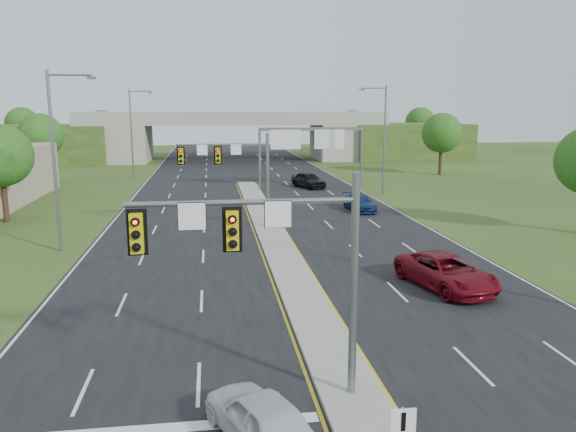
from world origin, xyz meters
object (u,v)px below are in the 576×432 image
(signal_mast_far, at_px, (236,165))
(car_far_c, at_px, (308,180))
(car_white, at_px, (261,417))
(car_far_b, at_px, (360,203))
(signal_mast_near, at_px, (279,253))
(sign_gantry, at_px, (310,141))
(car_far_a, at_px, (446,272))
(overpass, at_px, (234,139))

(signal_mast_far, bearing_deg, car_far_c, 66.55)
(car_white, height_order, car_far_b, car_white)
(signal_mast_near, distance_m, sign_gantry, 45.88)
(car_far_a, relative_size, car_far_c, 1.18)
(signal_mast_near, xyz_separation_m, signal_mast_far, (0.00, 25.00, 0.00))
(signal_mast_near, distance_m, car_far_c, 46.57)
(overpass, distance_m, car_far_b, 49.92)
(overpass, height_order, car_far_c, overpass)
(sign_gantry, bearing_deg, car_far_a, -89.05)
(signal_mast_near, height_order, sign_gantry, signal_mast_near)
(signal_mast_near, relative_size, car_white, 1.64)
(car_far_b, bearing_deg, sign_gantry, 93.39)
(sign_gantry, bearing_deg, car_far_c, 93.46)
(sign_gantry, bearing_deg, signal_mast_far, -114.11)
(sign_gantry, xyz_separation_m, car_far_c, (-0.03, 0.55, -4.36))
(sign_gantry, distance_m, car_far_c, 4.39)
(sign_gantry, bearing_deg, car_white, -101.65)
(car_white, xyz_separation_m, car_far_b, (11.58, 32.91, -0.05))
(signal_mast_near, height_order, car_far_b, signal_mast_near)
(car_white, bearing_deg, car_far_b, -132.93)
(signal_mast_far, height_order, car_far_b, signal_mast_far)
(overpass, xyz_separation_m, car_far_c, (6.65, -34.53, -2.67))
(car_far_b, xyz_separation_m, car_far_c, (-1.93, 14.57, 0.19))
(sign_gantry, xyz_separation_m, car_far_a, (0.58, -35.21, -4.39))
(car_far_c, bearing_deg, signal_mast_near, -121.54)
(sign_gantry, xyz_separation_m, car_far_b, (1.90, -14.01, -4.55))
(sign_gantry, xyz_separation_m, car_white, (-9.67, -46.92, -4.49))
(sign_gantry, bearing_deg, overpass, 100.79)
(sign_gantry, distance_m, car_far_b, 14.86)
(signal_mast_near, distance_m, car_far_a, 14.20)
(car_far_c, bearing_deg, car_white, -121.95)
(car_far_a, height_order, car_far_b, car_far_a)
(sign_gantry, height_order, car_far_a, sign_gantry)
(signal_mast_far, xyz_separation_m, car_far_b, (10.85, 5.98, -4.03))
(car_far_b, bearing_deg, car_far_c, 93.23)
(sign_gantry, height_order, car_far_c, sign_gantry)
(car_white, xyz_separation_m, car_far_a, (10.26, 11.72, 0.10))
(signal_mast_far, distance_m, car_far_a, 18.36)
(overpass, height_order, car_far_a, overpass)
(sign_gantry, bearing_deg, car_far_b, -82.28)
(overpass, relative_size, car_white, 18.72)
(signal_mast_far, distance_m, car_far_b, 13.03)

